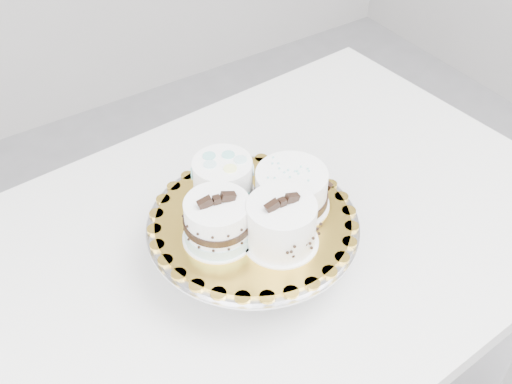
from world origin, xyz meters
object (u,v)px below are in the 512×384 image
table (261,265)px  cake_dots (223,179)px  cake_swirl (281,225)px  cake_ribbon (292,190)px  cake_stand (253,234)px  cake_board (253,220)px  cake_banded (218,222)px

table → cake_dots: cake_dots is taller
cake_swirl → cake_ribbon: size_ratio=0.79×
cake_stand → cake_board: cake_board is taller
cake_board → cake_ribbon: bearing=-3.6°
table → cake_banded: 0.25m
cake_ribbon → cake_board: bearing=155.7°
cake_board → cake_ribbon: size_ratio=2.11×
cake_board → cake_stand: bearing=0.0°
cake_banded → cake_dots: size_ratio=0.99×
cake_stand → cake_ribbon: bearing=-3.6°
cake_banded → cake_stand: bearing=15.6°
cake_stand → cake_ribbon: (0.07, -0.00, 0.06)m
cake_stand → cake_board: size_ratio=1.09×
cake_stand → cake_ribbon: 0.10m
cake_banded → cake_ribbon: size_ratio=0.79×
table → cake_stand: cake_stand is taller
cake_board → cake_swirl: (0.01, -0.06, 0.04)m
cake_swirl → cake_banded: (-0.08, 0.06, -0.00)m
cake_swirl → cake_dots: 0.14m
cake_swirl → cake_dots: cake_swirl is taller
cake_banded → cake_dots: (0.06, 0.08, 0.00)m
cake_swirl → cake_dots: size_ratio=0.99×
cake_banded → cake_dots: 0.10m
table → cake_ribbon: (0.03, -0.05, 0.21)m
cake_banded → table: bearing=34.3°
table → cake_ribbon: cake_ribbon is taller
cake_banded → cake_board: bearing=15.6°
table → cake_dots: bearing=146.5°
cake_banded → cake_swirl: bearing=-27.1°
cake_stand → cake_board: 0.03m
table → cake_stand: size_ratio=3.55×
table → cake_stand: bearing=-141.1°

